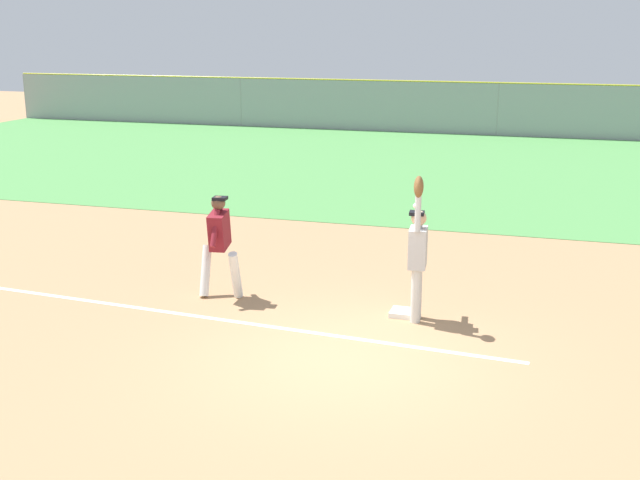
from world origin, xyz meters
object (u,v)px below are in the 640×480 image
(first_base, at_px, (403,313))
(parked_car_silver, at_px, (433,109))
(parked_car_white, at_px, (542,111))
(baseball, at_px, (415,206))
(runner, at_px, (219,239))
(parked_car_tan, at_px, (339,106))
(fielder, at_px, (418,250))

(first_base, distance_m, parked_car_silver, 25.66)
(parked_car_white, bearing_deg, baseball, -90.41)
(runner, bearing_deg, parked_car_tan, 94.17)
(parked_car_silver, bearing_deg, first_base, -84.00)
(baseball, bearing_deg, parked_car_silver, 98.44)
(runner, distance_m, baseball, 3.39)
(fielder, relative_size, parked_car_tan, 0.50)
(fielder, xyz_separation_m, baseball, (-0.02, -0.19, 0.72))
(parked_car_silver, bearing_deg, runner, -90.85)
(runner, bearing_deg, parked_car_silver, 84.32)
(fielder, height_order, baseball, fielder)
(parked_car_silver, bearing_deg, parked_car_white, -0.10)
(baseball, distance_m, parked_car_tan, 26.83)
(first_base, height_order, parked_car_silver, parked_car_silver)
(baseball, height_order, parked_car_white, baseball)
(first_base, distance_m, baseball, 1.84)
(runner, bearing_deg, baseball, -12.84)
(parked_car_white, bearing_deg, parked_car_silver, -176.25)
(fielder, distance_m, parked_car_white, 25.75)
(runner, xyz_separation_m, parked_car_white, (4.24, 25.58, -0.32))
(fielder, distance_m, baseball, 0.74)
(fielder, height_order, parked_car_tan, fielder)
(parked_car_tan, relative_size, parked_car_silver, 1.03)
(first_base, distance_m, runner, 3.21)
(first_base, xyz_separation_m, fielder, (0.23, -0.16, 1.08))
(runner, relative_size, parked_car_tan, 0.38)
(first_base, relative_size, parked_car_tan, 0.08)
(runner, bearing_deg, parked_car_white, 73.65)
(runner, bearing_deg, first_base, -6.62)
(first_base, height_order, runner, runner)
(runner, height_order, parked_car_silver, runner)
(fielder, bearing_deg, parked_car_silver, -86.99)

